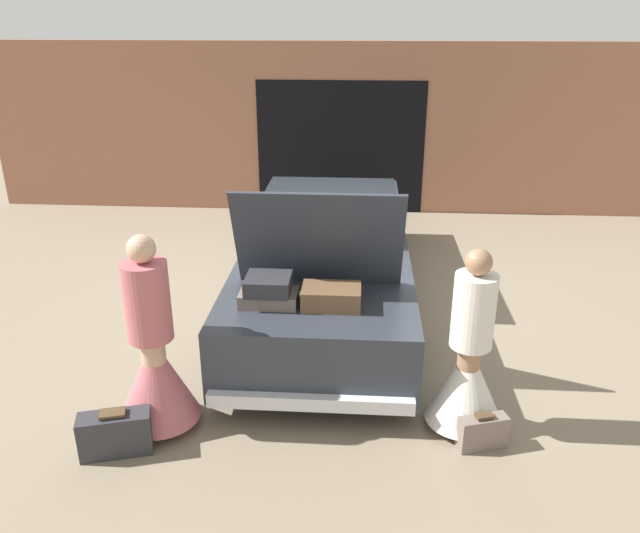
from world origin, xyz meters
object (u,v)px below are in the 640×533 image
object	(u,v)px
person_right	(468,368)
suitcase_beside_left_person	(116,434)
suitcase_beside_right_person	(482,432)
person_left	(154,362)
car	(328,255)

from	to	relation	value
person_right	suitcase_beside_left_person	distance (m)	2.84
suitcase_beside_left_person	suitcase_beside_right_person	bearing A→B (deg)	5.23
person_left	suitcase_beside_left_person	bearing A→B (deg)	-24.99
car	person_left	distance (m)	2.83
person_left	car	bearing A→B (deg)	159.33
person_left	person_right	distance (m)	2.54
car	person_left	bearing A→B (deg)	-116.52
car	suitcase_beside_right_person	size ratio (longest dim) A/B	12.30
car	suitcase_beside_right_person	xyz separation A→B (m)	(1.38, -2.66, -0.44)
person_left	suitcase_beside_right_person	bearing A→B (deg)	93.22
person_left	suitcase_beside_right_person	xyz separation A→B (m)	(2.65, -0.12, -0.46)
car	suitcase_beside_left_person	xyz separation A→B (m)	(-1.49, -2.92, -0.41)
car	suitcase_beside_left_person	world-z (taller)	car
car	suitcase_beside_left_person	size ratio (longest dim) A/B	8.71
person_left	suitcase_beside_left_person	xyz separation A→B (m)	(-0.23, -0.38, -0.42)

